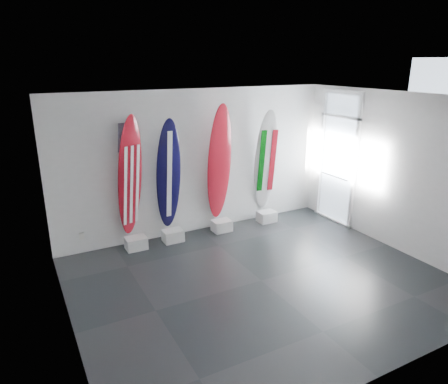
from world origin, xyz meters
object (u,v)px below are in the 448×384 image
surfboard_swiss (219,163)px  surfboard_italy (266,161)px  surfboard_usa (130,177)px  surfboard_navy (169,175)px

surfboard_swiss → surfboard_italy: (1.16, 0.00, -0.08)m
surfboard_swiss → surfboard_italy: surfboard_swiss is taller
surfboard_usa → surfboard_swiss: 1.89m
surfboard_navy → surfboard_italy: (2.29, 0.00, 0.03)m
surfboard_swiss → surfboard_usa: bearing=175.6°
surfboard_navy → surfboard_italy: bearing=-3.2°
surfboard_usa → surfboard_navy: surfboard_usa is taller
surfboard_usa → surfboard_navy: bearing=-20.7°
surfboard_navy → surfboard_italy: 2.29m
surfboard_usa → surfboard_italy: (3.05, 0.00, -0.03)m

